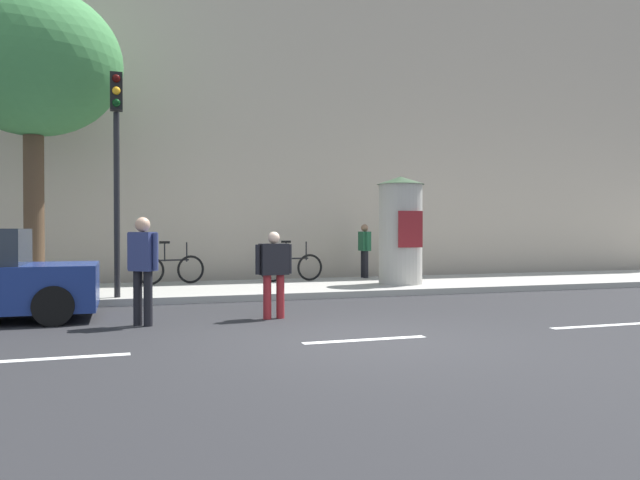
% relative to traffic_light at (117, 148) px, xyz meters
% --- Properties ---
extents(ground_plane, '(80.00, 80.00, 0.00)m').
position_rel_traffic_light_xyz_m(ground_plane, '(3.23, -5.24, -3.17)').
color(ground_plane, '#232326').
extents(sidewalk_curb, '(36.00, 4.00, 0.15)m').
position_rel_traffic_light_xyz_m(sidewalk_curb, '(3.23, 1.76, -3.09)').
color(sidewalk_curb, '#9E9B93').
rests_on(sidewalk_curb, ground_plane).
extents(lane_markings, '(25.80, 0.16, 0.01)m').
position_rel_traffic_light_xyz_m(lane_markings, '(3.23, -5.24, -3.16)').
color(lane_markings, silver).
rests_on(lane_markings, ground_plane).
extents(building_backdrop, '(36.00, 5.00, 9.89)m').
position_rel_traffic_light_xyz_m(building_backdrop, '(3.23, 6.76, 1.78)').
color(building_backdrop, '#B7A893').
rests_on(building_backdrop, ground_plane).
extents(traffic_light, '(0.24, 0.45, 4.50)m').
position_rel_traffic_light_xyz_m(traffic_light, '(0.00, 0.00, 0.00)').
color(traffic_light, black).
rests_on(traffic_light, sidewalk_curb).
extents(poster_column, '(1.21, 1.21, 2.73)m').
position_rel_traffic_light_xyz_m(poster_column, '(6.86, 1.18, -1.63)').
color(poster_column, '#B2ADA3').
rests_on(poster_column, sidewalk_curb).
extents(street_tree, '(3.78, 3.78, 6.64)m').
position_rel_traffic_light_xyz_m(street_tree, '(-1.72, 1.71, 1.97)').
color(street_tree, '#4C3826').
rests_on(street_tree, sidewalk_curb).
extents(pedestrian_tallest, '(0.65, 0.42, 1.49)m').
position_rel_traffic_light_xyz_m(pedestrian_tallest, '(2.54, -2.81, -2.28)').
color(pedestrian_tallest, maroon).
rests_on(pedestrian_tallest, ground_plane).
extents(pedestrian_in_light_jacket, '(0.46, 0.43, 1.72)m').
position_rel_traffic_light_xyz_m(pedestrian_in_light_jacket, '(0.38, -2.96, -2.16)').
color(pedestrian_in_light_jacket, black).
rests_on(pedestrian_in_light_jacket, ground_plane).
extents(pedestrian_near_pole, '(0.27, 0.64, 1.54)m').
position_rel_traffic_light_xyz_m(pedestrian_near_pole, '(6.77, 3.35, -2.12)').
color(pedestrian_near_pole, black).
rests_on(pedestrian_near_pole, sidewalk_curb).
extents(bicycle_leaning, '(1.73, 0.48, 1.09)m').
position_rel_traffic_light_xyz_m(bicycle_leaning, '(1.30, 2.89, -2.63)').
color(bicycle_leaning, black).
rests_on(bicycle_leaning, sidewalk_curb).
extents(bicycle_upright, '(1.77, 0.20, 1.09)m').
position_rel_traffic_light_xyz_m(bicycle_upright, '(4.44, 2.83, -2.63)').
color(bicycle_upright, black).
rests_on(bicycle_upright, sidewalk_curb).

